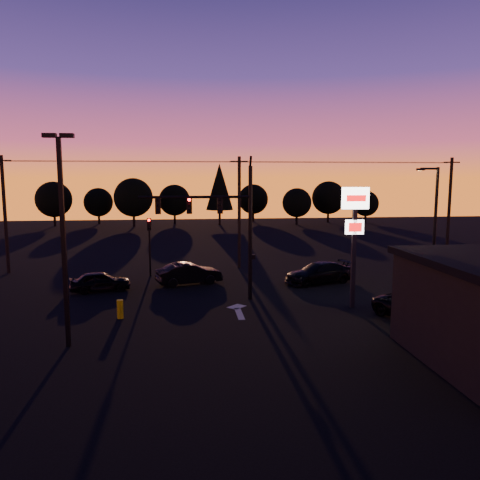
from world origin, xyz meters
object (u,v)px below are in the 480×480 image
object	(u,v)px
streetlight	(434,222)
bollard	(120,309)
car_right	(319,273)
car_left	(100,281)
suv_parked	(419,308)
car_mid	(189,274)
pylon_sign	(355,221)
traffic_signal_mast	(224,218)
parking_lot_light	(63,227)
secondary_signal	(149,238)

from	to	relation	value
streetlight	bollard	size ratio (longest dim) A/B	8.06
streetlight	car_right	bearing A→B (deg)	161.99
car_left	suv_parked	world-z (taller)	car_left
bollard	car_mid	bearing A→B (deg)	64.25
pylon_sign	car_right	bearing A→B (deg)	90.95
traffic_signal_mast	parking_lot_light	bearing A→B (deg)	-136.63
streetlight	car_right	xyz separation A→B (m)	(-7.01, 2.28, -3.69)
car_mid	car_right	world-z (taller)	car_mid
secondary_signal	pylon_sign	world-z (taller)	pylon_sign
streetlight	suv_parked	bearing A→B (deg)	-123.00
suv_parked	car_left	bearing A→B (deg)	121.59
traffic_signal_mast	secondary_signal	distance (m)	9.19
bollard	car_mid	xyz separation A→B (m)	(3.67, 7.60, 0.24)
bollard	car_left	distance (m)	6.57
parking_lot_light	bollard	distance (m)	6.40
secondary_signal	streetlight	bearing A→B (deg)	-17.56
pylon_sign	car_right	size ratio (longest dim) A/B	1.36
suv_parked	car_right	bearing A→B (deg)	73.77
secondary_signal	parking_lot_light	xyz separation A→B (m)	(-2.50, -14.49, 2.41)
secondary_signal	bollard	xyz separation A→B (m)	(-0.80, -10.58, -2.37)
traffic_signal_mast	car_left	world-z (taller)	traffic_signal_mast
bollard	car_left	world-z (taller)	car_left
bollard	suv_parked	bearing A→B (deg)	-7.60
car_left	suv_parked	xyz separation A→B (m)	(17.47, -8.28, -0.01)
secondary_signal	suv_parked	bearing A→B (deg)	-40.87
car_right	streetlight	bearing A→B (deg)	54.74
parking_lot_light	car_mid	size ratio (longest dim) A/B	2.04
parking_lot_light	car_right	xyz separation A→B (m)	(14.40, 10.78, -4.54)
streetlight	bollard	xyz separation A→B (m)	(-19.71, -4.59, -3.92)
car_right	bollard	bearing A→B (deg)	-78.82
secondary_signal	traffic_signal_mast	bearing A→B (deg)	-56.81
parking_lot_light	streetlight	size ratio (longest dim) A/B	1.14
parking_lot_light	suv_parked	size ratio (longest dim) A/B	1.97
car_right	traffic_signal_mast	bearing A→B (deg)	-78.81
car_mid	parking_lot_light	bearing A→B (deg)	138.32
parking_lot_light	suv_parked	xyz separation A→B (m)	(17.09, 1.85, -4.63)
car_left	pylon_sign	bearing A→B (deg)	-123.64
bollard	car_left	bearing A→B (deg)	108.46
bollard	suv_parked	xyz separation A→B (m)	(15.39, -2.05, 0.15)
parking_lot_light	car_left	xyz separation A→B (m)	(-0.38, 10.14, -4.62)
bollard	secondary_signal	bearing A→B (deg)	85.67
bollard	car_left	size ratio (longest dim) A/B	0.26
pylon_sign	car_mid	distance (m)	12.25
traffic_signal_mast	car_right	xyz separation A→B (m)	(6.99, 3.79, -4.21)
secondary_signal	streetlight	size ratio (longest dim) A/B	0.54
secondary_signal	parking_lot_light	distance (m)	14.90
secondary_signal	streetlight	xyz separation A→B (m)	(18.91, -5.99, 1.56)
secondary_signal	suv_parked	world-z (taller)	secondary_signal
secondary_signal	bollard	distance (m)	10.87
secondary_signal	streetlight	distance (m)	19.89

